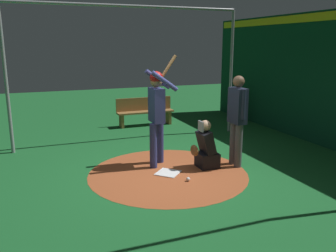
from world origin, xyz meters
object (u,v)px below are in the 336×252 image
at_px(batter, 157,108).
at_px(umpire, 237,116).
at_px(bench, 145,111).
at_px(baseball_0, 188,179).
at_px(home_plate, 168,173).
at_px(catcher, 206,149).
at_px(bat_rack, 241,105).

relative_size(batter, umpire, 1.21).
distance_m(batter, bench, 3.78).
distance_m(batter, baseball_0, 1.59).
relative_size(home_plate, catcher, 0.43).
bearing_deg(home_plate, baseball_0, 111.17).
relative_size(catcher, bat_rack, 0.94).
xyz_separation_m(batter, bench, (-0.87, -3.60, -0.75)).
xyz_separation_m(home_plate, batter, (0.02, -0.55, 1.19)).
relative_size(home_plate, batter, 0.19).
distance_m(home_plate, batter, 1.31).
relative_size(umpire, bat_rack, 1.77).
bearing_deg(catcher, home_plate, 3.53).
bearing_deg(bench, catcher, 89.90).
bearing_deg(bench, baseball_0, 82.13).
distance_m(batter, bat_rack, 5.26).
xyz_separation_m(home_plate, umpire, (-1.47, 0.06, 1.04)).
height_order(home_plate, baseball_0, baseball_0).
distance_m(batter, catcher, 1.28).
bearing_deg(baseball_0, home_plate, -68.83).
distance_m(batter, umpire, 1.62).
bearing_deg(batter, catcher, 149.68).
distance_m(home_plate, catcher, 0.92).
relative_size(batter, bat_rack, 2.14).
bearing_deg(catcher, umpire, 169.96).
xyz_separation_m(umpire, baseball_0, (1.27, 0.45, -1.01)).
xyz_separation_m(home_plate, bat_rack, (-4.06, -3.79, 0.48)).
distance_m(catcher, umpire, 0.93).
height_order(home_plate, bat_rack, bat_rack).
height_order(umpire, baseball_0, umpire).
bearing_deg(catcher, bat_rack, -130.74).
height_order(catcher, bat_rack, bat_rack).
xyz_separation_m(batter, umpire, (-1.50, 0.62, -0.15)).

